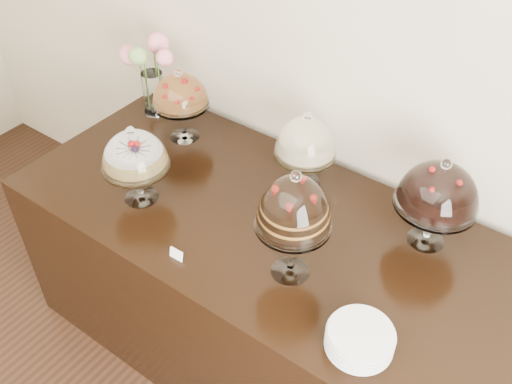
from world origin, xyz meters
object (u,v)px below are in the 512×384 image
Objects in this scene: cake_stand_cheesecake at (306,141)px; cake_stand_dark_choco at (439,190)px; cake_stand_fruit_tart at (180,94)px; display_counter at (262,288)px; plate_stack at (360,339)px; cake_stand_choco_layer at (294,208)px; cake_stand_sugar_sponge at (134,154)px; flower_vase at (150,70)px.

cake_stand_dark_choco is (0.60, -0.03, 0.04)m from cake_stand_cheesecake.
display_counter is at bearing -20.99° from cake_stand_fruit_tart.
cake_stand_cheesecake is at bearing 134.52° from plate_stack.
cake_stand_cheesecake reaches higher than display_counter.
cake_stand_dark_choco is at bearing 25.06° from display_counter.
plate_stack is at bearing -45.48° from cake_stand_cheesecake.
cake_stand_choco_layer is at bearing -25.18° from cake_stand_fruit_tart.
cake_stand_dark_choco reaches higher than cake_stand_cheesecake.
cake_stand_fruit_tart reaches higher than cake_stand_sugar_sponge.
plate_stack is at bearing -27.30° from display_counter.
flower_vase is at bearing 160.21° from display_counter.
cake_stand_dark_choco reaches higher than plate_stack.
display_counter is 0.74m from cake_stand_cheesecake.
plate_stack is (0.62, -0.63, -0.18)m from cake_stand_cheesecake.
cake_stand_dark_choco is at bearing -2.43° from cake_stand_cheesecake.
display_counter is 5.43× the size of cake_stand_dark_choco.
cake_stand_cheesecake is 0.88× the size of flower_vase.
cake_stand_fruit_tart is (-0.91, 0.43, -0.08)m from cake_stand_choco_layer.
plate_stack is (1.13, -0.12, -0.19)m from cake_stand_sugar_sponge.
display_counter is at bearing -19.79° from flower_vase.
flower_vase is (-0.28, 0.09, -0.00)m from cake_stand_fruit_tart.
cake_stand_cheesecake is (0.00, 0.31, 0.67)m from display_counter.
display_counter is at bearing -154.94° from cake_stand_dark_choco.
display_counter is 6.03× the size of cake_stand_cheesecake.
cake_stand_choco_layer is (0.76, 0.03, 0.09)m from cake_stand_sugar_sponge.
cake_stand_cheesecake is 0.60m from cake_stand_dark_choco.
cake_stand_sugar_sponge is 0.76m from cake_stand_choco_layer.
display_counter is 0.83m from cake_stand_choco_layer.
flower_vase is 1.71m from plate_stack.
cake_stand_dark_choco is at bearing -2.16° from flower_vase.
cake_stand_cheesecake is 0.95m from flower_vase.
cake_stand_fruit_tart is 1.68× the size of plate_stack.
cake_stand_cheesecake is 0.90× the size of cake_stand_dark_choco.
cake_stand_dark_choco is at bearing 52.62° from cake_stand_choco_layer.
cake_stand_sugar_sponge is 1.21m from cake_stand_dark_choco.
cake_stand_choco_layer is at bearing -127.38° from cake_stand_dark_choco.
cake_stand_fruit_tart is (-1.26, -0.03, -0.02)m from cake_stand_dark_choco.
cake_stand_sugar_sponge reaches higher than display_counter.
display_counter is at bearing 21.76° from cake_stand_sugar_sponge.
flower_vase is at bearing 163.12° from cake_stand_fruit_tart.
cake_stand_sugar_sponge is at bearing -178.00° from cake_stand_choco_layer.
cake_stand_sugar_sponge is 0.89× the size of flower_vase.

